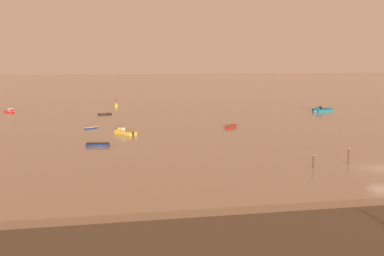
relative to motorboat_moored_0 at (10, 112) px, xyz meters
The scene contains 11 objects.
ground_plane 87.89m from the motorboat_moored_0, 51.76° to the right, with size 800.00×800.00×0.00m, color tan.
motorboat_moored_0 is the anchor object (origin of this frame).
motorboat_moored_2 45.68m from the motorboat_moored_0, 55.63° to the right, with size 4.19×5.03×1.69m.
rowboat_moored_1 24.18m from the motorboat_moored_0, 20.55° to the right, with size 3.60×1.80×0.54m.
rowboat_moored_2 36.68m from the motorboat_moored_0, 56.51° to the right, with size 2.95×2.55×0.46m.
motorboat_moored_3 75.98m from the motorboat_moored_0, ahead, with size 6.34×4.06×2.06m.
rowboat_moored_5 53.17m from the motorboat_moored_0, 65.87° to the right, with size 3.80×1.81×0.58m.
rowboat_moored_7 57.35m from the motorboat_moored_0, 36.63° to the right, with size 3.61×3.79×0.62m.
channel_buoy 27.39m from the motorboat_moored_0, 20.45° to the left, with size 0.90×0.90×2.30m.
mooring_post_near 81.89m from the motorboat_moored_0, 55.16° to the right, with size 0.22×0.22×1.79m.
mooring_post_left 83.90m from the motorboat_moored_0, 51.65° to the right, with size 0.22×0.22×2.17m.
Camera 1 is at (-31.11, -45.83, 12.34)m, focal length 41.97 mm.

